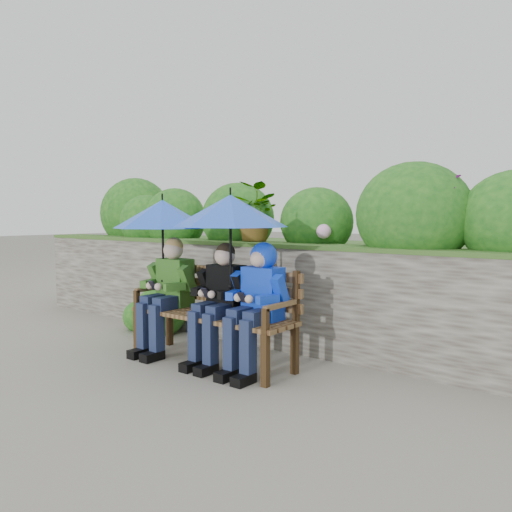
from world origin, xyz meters
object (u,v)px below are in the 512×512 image
Objects in this scene: park_bench at (216,308)px; umbrella_left at (162,214)px; boy_left at (168,289)px; boy_right at (257,296)px; umbrella_right at (230,211)px; boy_middle at (219,297)px.

umbrella_left reaches higher than park_bench.
boy_right is (1.05, 0.01, 0.04)m from boy_left.
boy_left is 1.07m from umbrella_right.
boy_middle is 0.41m from boy_right.
umbrella_right is (0.86, -0.01, 0.02)m from umbrella_left.
umbrella_right is (0.13, 0.00, 0.74)m from boy_middle.
boy_left reaches higher than boy_middle.
umbrella_right is (-0.27, -0.01, 0.70)m from boy_right.
boy_left reaches higher than park_bench.
umbrella_left is (-0.63, -0.06, 0.83)m from park_bench.
boy_middle is at bearing -178.36° from umbrella_right.
umbrella_right reaches higher than boy_middle.
boy_right is at bearing 1.49° from umbrella_right.
boy_middle is 1.09× the size of umbrella_right.
boy_right is (0.40, 0.01, 0.05)m from boy_middle.
umbrella_right reaches higher than boy_left.
umbrella_right is at bearing 0.49° from boy_left.
umbrella_right reaches higher than park_bench.
park_bench is at bearing 7.58° from boy_left.
park_bench is 0.89m from umbrella_right.
umbrella_left is (-1.13, 0.00, 0.67)m from boy_right.
boy_right reaches higher than boy_middle.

